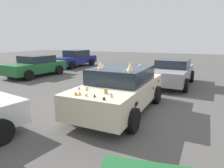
{
  "coord_description": "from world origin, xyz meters",
  "views": [
    {
      "loc": [
        -6.1,
        -2.33,
        2.39
      ],
      "look_at": [
        0.0,
        0.3,
        0.9
      ],
      "focal_mm": 32.3,
      "sensor_mm": 36.0,
      "label": 1
    }
  ],
  "objects_px": {
    "parked_sedan_row_back_center": "(75,58)",
    "parked_sedan_near_right": "(36,66)",
    "parked_sedan_far_left": "(172,72)",
    "art_car_decorated": "(121,89)"
  },
  "relations": [
    {
      "from": "parked_sedan_near_right",
      "to": "parked_sedan_row_back_center",
      "type": "bearing_deg",
      "value": -170.42
    },
    {
      "from": "parked_sedan_far_left",
      "to": "parked_sedan_near_right",
      "type": "bearing_deg",
      "value": -80.92
    },
    {
      "from": "parked_sedan_row_back_center",
      "to": "parked_sedan_far_left",
      "type": "height_order",
      "value": "parked_sedan_row_back_center"
    },
    {
      "from": "art_car_decorated",
      "to": "parked_sedan_row_back_center",
      "type": "relative_size",
      "value": 1.01
    },
    {
      "from": "parked_sedan_row_back_center",
      "to": "parked_sedan_far_left",
      "type": "bearing_deg",
      "value": 72.57
    },
    {
      "from": "parked_sedan_far_left",
      "to": "parked_sedan_near_right",
      "type": "relative_size",
      "value": 1.02
    },
    {
      "from": "art_car_decorated",
      "to": "parked_sedan_far_left",
      "type": "relative_size",
      "value": 1.06
    },
    {
      "from": "art_car_decorated",
      "to": "parked_sedan_near_right",
      "type": "relative_size",
      "value": 1.07
    },
    {
      "from": "parked_sedan_row_back_center",
      "to": "parked_sedan_near_right",
      "type": "bearing_deg",
      "value": 10.39
    },
    {
      "from": "parked_sedan_far_left",
      "to": "parked_sedan_near_right",
      "type": "height_order",
      "value": "parked_sedan_far_left"
    }
  ]
}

